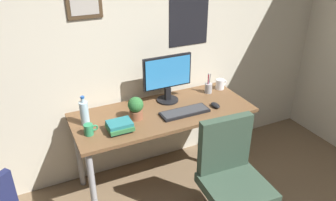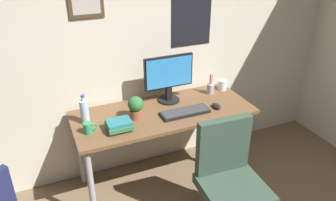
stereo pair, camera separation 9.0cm
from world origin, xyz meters
TOP-DOWN VIEW (x-y plane):
  - wall_back at (-0.00, 2.15)m, footprint 4.40×0.10m
  - desk at (0.14, 1.74)m, footprint 1.57×0.65m
  - office_chair at (0.36, 1.01)m, footprint 0.56×0.57m
  - monitor at (0.26, 1.91)m, footprint 0.46×0.20m
  - keyboard at (0.29, 1.63)m, footprint 0.43×0.15m
  - computer_mouse at (0.59, 1.61)m, footprint 0.06×0.11m
  - water_bottle at (-0.52, 1.81)m, footprint 0.07×0.07m
  - coffee_mug_near at (0.85, 1.92)m, footprint 0.12×0.08m
  - coffee_mug_far at (-0.53, 1.65)m, footprint 0.11×0.07m
  - potted_plant at (-0.12, 1.73)m, footprint 0.13×0.13m
  - pen_cup at (0.69, 1.90)m, footprint 0.07×0.07m
  - book_stack_left at (-0.30, 1.60)m, footprint 0.19×0.17m

SIDE VIEW (x-z plane):
  - office_chair at x=0.36m, z-range 0.05..1.00m
  - desk at x=0.14m, z-range 0.29..1.05m
  - keyboard at x=0.29m, z-range 0.75..0.78m
  - computer_mouse at x=0.59m, z-range 0.76..0.79m
  - book_stack_left at x=-0.30m, z-range 0.76..0.83m
  - coffee_mug_far at x=-0.53m, z-range 0.76..0.84m
  - coffee_mug_near at x=0.85m, z-range 0.76..0.85m
  - pen_cup at x=0.69m, z-range 0.71..0.91m
  - potted_plant at x=-0.12m, z-range 0.76..0.96m
  - water_bottle at x=-0.52m, z-range 0.73..0.99m
  - monitor at x=0.26m, z-range 0.78..1.21m
  - wall_back at x=0.00m, z-range 0.00..2.60m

